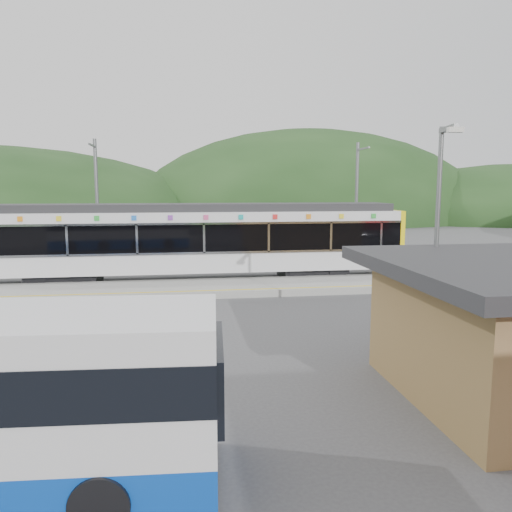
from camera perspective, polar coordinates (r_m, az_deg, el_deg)
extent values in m
plane|color=#4C4C4F|center=(19.00, -0.08, -5.92)|extent=(120.00, 120.00, 0.00)
ellipsoid|color=#1E3D19|center=(74.78, 5.98, 4.24)|extent=(52.00, 39.00, 26.00)
ellipsoid|color=#1E3D19|center=(81.78, 27.23, 3.72)|extent=(44.00, 33.00, 16.00)
cube|color=#9E9E99|center=(22.16, -1.34, -3.55)|extent=(26.00, 3.20, 0.30)
cube|color=yellow|center=(20.87, -0.89, -3.82)|extent=(26.00, 0.10, 0.01)
cube|color=black|center=(25.22, -20.98, -2.34)|extent=(3.20, 2.20, 0.56)
cube|color=black|center=(25.47, 6.41, -1.78)|extent=(3.20, 2.20, 0.56)
cube|color=silver|center=(24.51, -7.25, -0.41)|extent=(20.00, 2.90, 0.92)
cube|color=black|center=(24.37, -7.29, 2.35)|extent=(20.00, 2.96, 1.45)
cube|color=silver|center=(22.96, -7.18, 0.32)|extent=(20.00, 0.05, 0.10)
cube|color=silver|center=(22.82, -7.23, 3.69)|extent=(20.00, 0.05, 0.10)
cube|color=silver|center=(24.30, -7.33, 4.58)|extent=(20.00, 2.90, 0.45)
cube|color=#2D2D30|center=(24.28, -7.35, 5.53)|extent=(19.40, 2.50, 0.36)
cube|color=yellow|center=(26.62, 15.07, 1.89)|extent=(0.24, 2.92, 3.00)
cube|color=silver|center=(23.41, -20.79, 1.69)|extent=(0.10, 0.05, 1.35)
cube|color=silver|center=(22.96, -13.46, 1.87)|extent=(0.10, 0.05, 1.35)
cube|color=silver|center=(22.90, -5.95, 2.02)|extent=(0.10, 0.05, 1.35)
cube|color=silver|center=(23.22, 1.46, 2.14)|extent=(0.10, 0.05, 1.35)
cube|color=silver|center=(23.93, 8.56, 2.22)|extent=(0.10, 0.05, 1.35)
cube|color=silver|center=(24.78, 14.10, 2.26)|extent=(0.10, 0.05, 1.35)
cube|color=orange|center=(23.83, -25.38, 3.85)|extent=(0.22, 0.04, 0.22)
cube|color=yellow|center=(23.41, -21.62, 3.99)|extent=(0.22, 0.04, 0.22)
cube|color=green|center=(23.10, -17.74, 4.13)|extent=(0.22, 0.04, 0.22)
cube|color=blue|center=(22.90, -13.78, 4.24)|extent=(0.22, 0.04, 0.22)
cube|color=purple|center=(22.81, -9.77, 4.34)|extent=(0.22, 0.04, 0.22)
cube|color=#E54C8C|center=(22.84, -5.74, 4.42)|extent=(0.22, 0.04, 0.22)
cube|color=#19A5A5|center=(22.97, -1.74, 4.47)|extent=(0.22, 0.04, 0.22)
cube|color=red|center=(23.21, 2.20, 4.50)|extent=(0.22, 0.04, 0.22)
cube|color=orange|center=(23.56, 6.04, 4.51)|extent=(0.22, 0.04, 0.22)
cube|color=yellow|center=(24.02, 9.75, 4.50)|extent=(0.22, 0.04, 0.22)
cube|color=green|center=(24.56, 13.30, 4.48)|extent=(0.22, 0.04, 0.22)
cylinder|color=slate|center=(27.22, -17.67, 5.29)|extent=(0.18, 0.18, 7.00)
cube|color=slate|center=(26.50, -18.23, 11.93)|extent=(0.08, 1.80, 0.08)
cylinder|color=slate|center=(28.58, 11.39, 5.60)|extent=(0.18, 0.18, 7.00)
cube|color=slate|center=(27.90, 12.13, 11.91)|extent=(0.08, 1.80, 0.08)
cylinder|color=black|center=(8.43, -15.68, -21.49)|extent=(0.96, 2.42, 0.81)
cylinder|color=slate|center=(13.69, 19.90, 1.09)|extent=(0.12, 0.12, 6.02)
cube|color=slate|center=(13.29, 21.43, 13.40)|extent=(0.28, 1.01, 0.12)
cube|color=silver|center=(12.90, 22.44, 13.18)|extent=(0.37, 0.23, 0.12)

